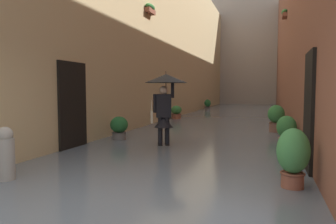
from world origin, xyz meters
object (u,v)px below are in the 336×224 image
object	(u,v)px
potted_plant_near_right	(119,128)
potted_plant_far_left	(276,118)
potted_plant_mid_left	(293,157)
person_wading	(165,93)
potted_plant_mid_right	(208,105)
mooring_bollard	(6,156)
potted_plant_near_left	(286,131)
potted_plant_far_right	(176,112)

from	to	relation	value
potted_plant_near_right	potted_plant_far_left	bearing A→B (deg)	-144.74
potted_plant_far_left	potted_plant_mid_left	bearing A→B (deg)	90.87
person_wading	potted_plant_mid_right	xyz separation A→B (m)	(1.64, -14.81, -1.02)
mooring_bollard	potted_plant_mid_left	bearing A→B (deg)	-167.37
potted_plant_mid_right	potted_plant_near_left	world-z (taller)	potted_plant_near_left
potted_plant_mid_right	mooring_bollard	size ratio (longest dim) A/B	0.86
potted_plant_mid_left	mooring_bollard	world-z (taller)	potted_plant_mid_left
potted_plant_mid_right	potted_plant_far_left	world-z (taller)	potted_plant_far_left
potted_plant_far_right	potted_plant_mid_left	size ratio (longest dim) A/B	0.76
person_wading	potted_plant_near_left	world-z (taller)	person_wading
mooring_bollard	potted_plant_mid_right	bearing A→B (deg)	-89.31
person_wading	potted_plant_mid_left	distance (m)	4.14
potted_plant_near_right	mooring_bollard	size ratio (longest dim) A/B	0.80
potted_plant_mid_left	mooring_bollard	bearing A→B (deg)	12.63
potted_plant_far_left	potted_plant_far_right	distance (m)	5.80
potted_plant_near_right	potted_plant_mid_left	distance (m)	5.52
potted_plant_far_right	potted_plant_mid_right	bearing A→B (deg)	-90.84
potted_plant_mid_right	potted_plant_far_left	xyz separation A→B (m)	(-4.45, 11.28, 0.13)
potted_plant_far_left	potted_plant_near_left	distance (m)	2.92
potted_plant_mid_right	potted_plant_far_right	bearing A→B (deg)	89.16
potted_plant_near_right	potted_plant_mid_left	world-z (taller)	potted_plant_mid_left
potted_plant_near_right	potted_plant_far_right	size ratio (longest dim) A/B	1.02
potted_plant_far_left	potted_plant_far_right	size ratio (longest dim) A/B	1.36
potted_plant_near_left	potted_plant_mid_left	distance (m)	3.43
potted_plant_near_right	potted_plant_far_right	world-z (taller)	potted_plant_near_right
potted_plant_near_left	potted_plant_mid_left	size ratio (longest dim) A/B	0.91
potted_plant_far_right	potted_plant_near_left	bearing A→B (deg)	126.19
potted_plant_far_left	potted_plant_near_right	bearing A→B (deg)	35.26
potted_plant_near_left	mooring_bollard	xyz separation A→B (m)	(4.41, 4.40, -0.02)
potted_plant_near_left	potted_plant_far_right	bearing A→B (deg)	-53.81
person_wading	potted_plant_near_right	bearing A→B (deg)	-16.32
potted_plant_near_left	potted_plant_far_left	bearing A→B (deg)	-86.41
person_wading	potted_plant_far_left	xyz separation A→B (m)	(-2.81, -3.53, -0.88)
potted_plant_far_right	mooring_bollard	world-z (taller)	mooring_bollard
person_wading	potted_plant_far_right	xyz separation A→B (m)	(1.75, -7.10, -1.04)
potted_plant_near_right	mooring_bollard	xyz separation A→B (m)	(-0.12, 4.24, 0.06)
potted_plant_near_right	potted_plant_near_left	bearing A→B (deg)	-177.94
person_wading	potted_plant_mid_left	size ratio (longest dim) A/B	2.07
person_wading	potted_plant_far_left	size ratio (longest dim) A/B	1.99
potted_plant_mid_right	potted_plant_far_right	size ratio (longest dim) A/B	1.10
potted_plant_mid_right	potted_plant_mid_left	xyz separation A→B (m)	(-4.55, 17.62, 0.13)
potted_plant_far_left	potted_plant_far_right	world-z (taller)	potted_plant_far_left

